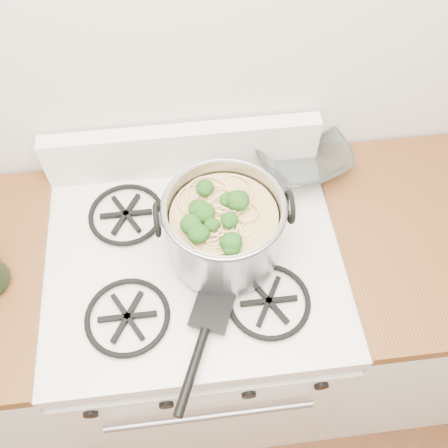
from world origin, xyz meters
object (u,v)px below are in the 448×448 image
at_px(gas_range, 201,328).
at_px(spatula, 212,308).
at_px(stock_pot, 224,228).
at_px(glass_bowl, 300,159).

bearing_deg(gas_range, spatula, -78.57).
distance_m(gas_range, spatula, 0.52).
height_order(stock_pot, glass_bowl, stock_pot).
xyz_separation_m(gas_range, stock_pot, (0.08, 0.01, 0.58)).
bearing_deg(spatula, stock_pot, 96.49).
relative_size(gas_range, stock_pot, 2.89).
bearing_deg(gas_range, glass_bowl, 39.26).
relative_size(stock_pot, spatula, 1.03).
height_order(spatula, glass_bowl, glass_bowl).
relative_size(gas_range, spatula, 2.98).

